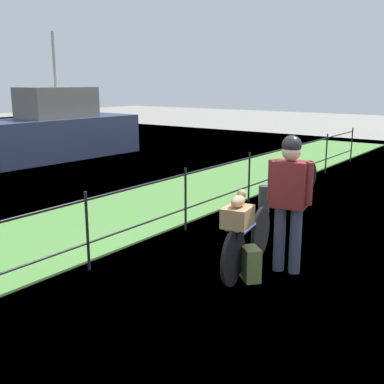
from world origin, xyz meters
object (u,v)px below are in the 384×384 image
Objects in this scene: cyclist_person at (289,192)px; bicycle_parked at (295,179)px; moored_boat_near at (59,131)px; terrier_dog at (239,200)px; mooring_bollard at (264,199)px; bicycle_main at (247,243)px; wooden_crate at (238,217)px; backpack_on_paving at (251,264)px.

cyclist_person is 4.16m from bicycle_parked.
terrier_dog is at bearing -117.36° from moored_boat_near.
bicycle_parked is at bearing 22.88° from cyclist_person.
cyclist_person is at bearing -146.48° from mooring_bollard.
bicycle_parked is at bearing 3.83° from mooring_bollard.
bicycle_main reaches higher than mooring_bollard.
bicycle_main is 3.47× the size of mooring_bollard.
mooring_bollard is (2.88, 1.15, -0.55)m from wooden_crate.
bicycle_main is 10.18m from moored_boat_near.
terrier_dog reaches higher than backpack_on_paving.
moored_boat_near is at bearing 66.40° from cyclist_person.
moored_boat_near is (4.80, 9.23, 0.02)m from wooden_crate.
terrier_dog is at bearing -169.50° from bicycle_main.
terrier_dog is at bearing 81.16° from backpack_on_paving.
bicycle_main is at bearing -156.60° from mooring_bollard.
cyclist_person is 1.00× the size of bicycle_parked.
moored_boat_near reaches higher than bicycle_parked.
moored_boat_near reaches higher than cyclist_person.
terrier_dog is 0.69m from cyclist_person.
backpack_on_paving is at bearing -142.63° from bicycle_main.
bicycle_parked is 8.00m from moored_boat_near.
backpack_on_paving is at bearing -155.19° from mooring_bollard.
wooden_crate is 4.60m from bicycle_parked.
mooring_bollard is (2.26, 1.50, -0.76)m from cyclist_person.
bicycle_parked is at bearing -92.82° from moored_boat_near.
moored_boat_near is at bearing 76.61° from mooring_bollard.
moored_boat_near is (4.77, 9.22, -0.17)m from terrier_dog.
bicycle_main is 4.20× the size of backpack_on_paving.
moored_boat_near is (4.18, 9.57, -0.19)m from cyclist_person.
terrier_dog is at bearing 149.52° from cyclist_person.
bicycle_main is 0.57m from wooden_crate.
bicycle_main is 4.48× the size of wooden_crate.
cyclist_person is at bearing -113.60° from moored_boat_near.
wooden_crate is 3.15m from mooring_bollard.
mooring_bollard is at bearing 33.52° from cyclist_person.
mooring_bollard is at bearing 21.85° from wooden_crate.
cyclist_person reaches higher than backpack_on_paving.
terrier_dog is 0.19× the size of cyclist_person.
backpack_on_paving is (-0.25, -0.19, -0.16)m from bicycle_main.
bicycle_main is at bearing 10.50° from terrier_dog.
wooden_crate is 0.07× the size of moored_boat_near.
wooden_crate is 10.40m from moored_boat_near.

